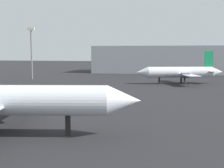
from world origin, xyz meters
name	(u,v)px	position (x,y,z in m)	size (l,w,h in m)	color
airplane_distant	(180,72)	(4.11, 80.03, 3.33)	(24.91, 19.93, 9.27)	silver
light_mast_left	(31,50)	(-44.26, 86.29, 9.74)	(2.40, 0.50, 17.01)	slate
terminal_building	(178,59)	(3.34, 130.33, 5.79)	(71.81, 24.21, 11.59)	#999EA3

